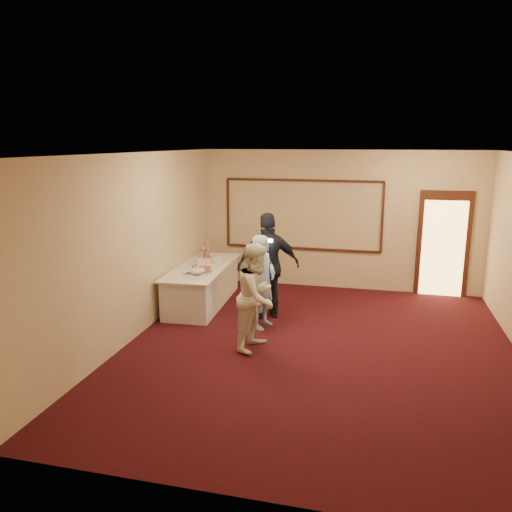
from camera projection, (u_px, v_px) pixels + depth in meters
The scene contains 14 objects.
floor at pixel (318, 349), 7.79m from camera, with size 7.00×7.00×0.00m, color black.
room_walls at pixel (322, 221), 7.33m from camera, with size 6.04×7.04×3.02m.
wall_molding at pixel (302, 215), 10.90m from camera, with size 3.45×0.04×1.55m.
doorway at pixel (443, 245), 10.32m from camera, with size 1.05×0.07×2.20m.
buffet_table at pixel (202, 285), 9.90m from camera, with size 1.08×2.54×0.77m.
pavlova_tray at pixel (197, 272), 9.09m from camera, with size 0.46×0.55×0.18m.
cupcake_stand at pixel (205, 250), 10.57m from camera, with size 0.29×0.29×0.43m.
plate_stack_a at pixel (199, 262), 9.85m from camera, with size 0.18×0.18×0.15m.
plate_stack_b at pixel (217, 260), 10.02m from camera, with size 0.18×0.18×0.15m.
tart at pixel (205, 269), 9.53m from camera, with size 0.26×0.26×0.05m.
man at pixel (263, 282), 8.55m from camera, with size 0.60×0.39×1.63m, color #8BBCED.
woman at pixel (257, 296), 7.68m from camera, with size 0.81×0.63×1.68m, color white.
guest at pixel (268, 266), 9.01m from camera, with size 1.14×0.47×1.94m, color black.
camera_flash at pixel (270, 241), 8.71m from camera, with size 0.07×0.04×0.05m, color white.
Camera 1 is at (0.77, -7.29, 3.17)m, focal length 35.00 mm.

